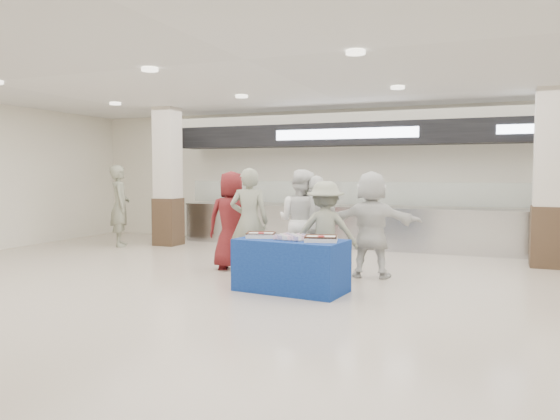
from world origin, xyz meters
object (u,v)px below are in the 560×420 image
at_px(soldier_a, 249,221).
at_px(soldier_b, 325,231).
at_px(civilian_maroon, 232,220).
at_px(chef_short, 316,225).
at_px(sheet_cake_right, 321,238).
at_px(civilian_white, 371,224).
at_px(soldier_bg, 120,206).
at_px(chef_tall, 301,221).
at_px(sheet_cake_left, 261,234).
at_px(cupcake_tray, 292,237).
at_px(display_table, 291,265).

height_order(soldier_a, soldier_b, soldier_a).
distance_m(civilian_maroon, chef_short, 1.52).
relative_size(sheet_cake_right, civilian_white, 0.30).
bearing_deg(soldier_b, soldier_bg, -37.04).
bearing_deg(sheet_cake_right, soldier_b, 103.72).
distance_m(sheet_cake_right, chef_tall, 1.75).
distance_m(civilian_maroon, soldier_a, 0.58).
relative_size(sheet_cake_left, sheet_cake_right, 0.95).
bearing_deg(civilian_white, chef_tall, -7.79).
distance_m(sheet_cake_right, soldier_b, 1.00).
distance_m(soldier_b, soldier_bg, 5.96).
relative_size(civilian_white, soldier_bg, 0.93).
distance_m(cupcake_tray, civilian_white, 1.69).
bearing_deg(sheet_cake_left, soldier_a, 123.98).
bearing_deg(cupcake_tray, sheet_cake_right, -7.16).
relative_size(sheet_cake_right, soldier_bg, 0.27).
xyz_separation_m(civilian_maroon, chef_tall, (1.22, 0.19, 0.01)).
height_order(soldier_a, civilian_white, soldier_a).
bearing_deg(civilian_maroon, soldier_b, 153.49).
bearing_deg(display_table, chef_short, 99.66).
height_order(civilian_maroon, chef_short, civilian_maroon).
bearing_deg(sheet_cake_left, soldier_bg, 148.60).
xyz_separation_m(display_table, soldier_b, (0.23, 0.91, 0.41)).
distance_m(sheet_cake_right, soldier_a, 1.89).
height_order(sheet_cake_right, civilian_maroon, civilian_maroon).
bearing_deg(display_table, civilian_maroon, 147.55).
distance_m(soldier_a, chef_short, 1.13).
bearing_deg(sheet_cake_right, display_table, 172.22).
bearing_deg(soldier_bg, display_table, -157.18).
distance_m(sheet_cake_right, cupcake_tray, 0.46).
xyz_separation_m(soldier_a, soldier_bg, (-4.24, 2.04, 0.04)).
bearing_deg(soldier_bg, chef_tall, -145.01).
height_order(sheet_cake_right, soldier_b, soldier_b).
relative_size(cupcake_tray, civilian_white, 0.28).
xyz_separation_m(civilian_white, soldier_bg, (-6.19, 1.55, 0.07)).
bearing_deg(cupcake_tray, soldier_bg, 150.63).
relative_size(soldier_a, civilian_white, 1.03).
bearing_deg(civilian_maroon, sheet_cake_left, 116.83).
xyz_separation_m(cupcake_tray, chef_tall, (-0.39, 1.48, 0.09)).
xyz_separation_m(sheet_cake_right, cupcake_tray, (-0.45, 0.06, -0.01)).
relative_size(sheet_cake_left, soldier_b, 0.31).
bearing_deg(display_table, cupcake_tray, -18.19).
relative_size(display_table, sheet_cake_right, 3.03).
distance_m(display_table, civilian_white, 1.76).
bearing_deg(soldier_b, chef_short, -75.22).
bearing_deg(display_table, soldier_a, 145.24).
xyz_separation_m(civilian_maroon, soldier_a, (0.48, -0.31, 0.03)).
bearing_deg(soldier_b, sheet_cake_left, 33.97).
distance_m(display_table, chef_tall, 1.60).
xyz_separation_m(soldier_b, civilian_white, (0.61, 0.55, 0.08)).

